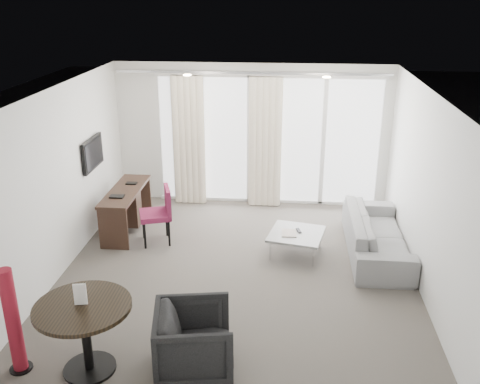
# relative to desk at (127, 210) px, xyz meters

# --- Properties ---
(floor) EXTENTS (5.00, 6.00, 0.00)m
(floor) POSITION_rel_desk_xyz_m (1.99, -1.50, -0.36)
(floor) COLOR #504B44
(floor) RESTS_ON ground
(ceiling) EXTENTS (5.00, 6.00, 0.00)m
(ceiling) POSITION_rel_desk_xyz_m (1.99, -1.50, 2.24)
(ceiling) COLOR white
(ceiling) RESTS_ON ground
(wall_left) EXTENTS (0.00, 6.00, 2.60)m
(wall_left) POSITION_rel_desk_xyz_m (-0.51, -1.50, 0.94)
(wall_left) COLOR silver
(wall_left) RESTS_ON ground
(wall_right) EXTENTS (0.00, 6.00, 2.60)m
(wall_right) POSITION_rel_desk_xyz_m (4.49, -1.50, 0.94)
(wall_right) COLOR silver
(wall_right) RESTS_ON ground
(wall_front) EXTENTS (5.00, 0.00, 2.60)m
(wall_front) POSITION_rel_desk_xyz_m (1.99, -4.50, 0.94)
(wall_front) COLOR silver
(wall_front) RESTS_ON ground
(window_panel) EXTENTS (4.00, 0.02, 2.38)m
(window_panel) POSITION_rel_desk_xyz_m (2.29, 1.49, 0.84)
(window_panel) COLOR white
(window_panel) RESTS_ON ground
(window_frame) EXTENTS (4.10, 0.06, 2.44)m
(window_frame) POSITION_rel_desk_xyz_m (2.29, 1.47, 0.84)
(window_frame) COLOR white
(window_frame) RESTS_ON ground
(curtain_left) EXTENTS (0.60, 0.20, 2.38)m
(curtain_left) POSITION_rel_desk_xyz_m (0.84, 1.32, 0.84)
(curtain_left) COLOR beige
(curtain_left) RESTS_ON ground
(curtain_right) EXTENTS (0.60, 0.20, 2.38)m
(curtain_right) POSITION_rel_desk_xyz_m (2.24, 1.32, 0.84)
(curtain_right) COLOR beige
(curtain_right) RESTS_ON ground
(curtain_track) EXTENTS (4.80, 0.04, 0.04)m
(curtain_track) POSITION_rel_desk_xyz_m (1.99, 1.32, 2.09)
(curtain_track) COLOR #B2B2B7
(curtain_track) RESTS_ON ceiling
(downlight_a) EXTENTS (0.12, 0.12, 0.02)m
(downlight_a) POSITION_rel_desk_xyz_m (1.09, 0.10, 2.23)
(downlight_a) COLOR #FFE0B2
(downlight_a) RESTS_ON ceiling
(downlight_b) EXTENTS (0.12, 0.12, 0.02)m
(downlight_b) POSITION_rel_desk_xyz_m (3.19, 0.10, 2.23)
(downlight_b) COLOR #FFE0B2
(downlight_b) RESTS_ON ceiling
(desk) EXTENTS (0.48, 1.53, 0.72)m
(desk) POSITION_rel_desk_xyz_m (0.00, 0.00, 0.00)
(desk) COLOR black
(desk) RESTS_ON floor
(tv) EXTENTS (0.05, 0.80, 0.50)m
(tv) POSITION_rel_desk_xyz_m (-0.47, -0.05, 0.99)
(tv) COLOR black
(tv) RESTS_ON wall_left
(desk_chair) EXTENTS (0.63, 0.61, 0.92)m
(desk_chair) POSITION_rel_desk_xyz_m (0.59, -0.41, 0.10)
(desk_chair) COLOR maroon
(desk_chair) RESTS_ON floor
(round_table) EXTENTS (1.24, 1.24, 0.80)m
(round_table) POSITION_rel_desk_xyz_m (0.61, -3.49, 0.04)
(round_table) COLOR black
(round_table) RESTS_ON floor
(menu_card) EXTENTS (0.13, 0.05, 0.24)m
(menu_card) POSITION_rel_desk_xyz_m (0.59, -3.47, 0.36)
(menu_card) COLOR white
(menu_card) RESTS_ON round_table
(red_lamp) EXTENTS (0.31, 0.31, 1.21)m
(red_lamp) POSITION_rel_desk_xyz_m (-0.14, -3.55, 0.25)
(red_lamp) COLOR maroon
(red_lamp) RESTS_ON floor
(tub_armchair) EXTENTS (0.94, 0.92, 0.74)m
(tub_armchair) POSITION_rel_desk_xyz_m (1.74, -3.39, 0.01)
(tub_armchair) COLOR black
(tub_armchair) RESTS_ON floor
(coffee_table) EXTENTS (0.93, 0.93, 0.35)m
(coffee_table) POSITION_rel_desk_xyz_m (2.82, -0.61, -0.18)
(coffee_table) COLOR gray
(coffee_table) RESTS_ON floor
(remote) EXTENTS (0.09, 0.16, 0.02)m
(remote) POSITION_rel_desk_xyz_m (2.86, -0.55, 0.00)
(remote) COLOR black
(remote) RESTS_ON coffee_table
(magazine) EXTENTS (0.20, 0.25, 0.01)m
(magazine) POSITION_rel_desk_xyz_m (2.71, -0.64, 0.00)
(magazine) COLOR gray
(magazine) RESTS_ON coffee_table
(sofa) EXTENTS (0.84, 2.16, 0.63)m
(sofa) POSITION_rel_desk_xyz_m (4.05, -0.47, -0.04)
(sofa) COLOR gray
(sofa) RESTS_ON floor
(terrace_slab) EXTENTS (5.60, 3.00, 0.12)m
(terrace_slab) POSITION_rel_desk_xyz_m (2.29, 3.00, -0.42)
(terrace_slab) COLOR #4D4D50
(terrace_slab) RESTS_ON ground
(rattan_chair_a) EXTENTS (0.68, 0.68, 0.83)m
(rattan_chair_a) POSITION_rel_desk_xyz_m (2.91, 3.26, 0.05)
(rattan_chair_a) COLOR brown
(rattan_chair_a) RESTS_ON terrace_slab
(rattan_chair_b) EXTENTS (0.72, 0.72, 0.89)m
(rattan_chair_b) POSITION_rel_desk_xyz_m (3.96, 3.14, 0.09)
(rattan_chair_b) COLOR brown
(rattan_chair_b) RESTS_ON terrace_slab
(rattan_table) EXTENTS (0.53, 0.53, 0.53)m
(rattan_table) POSITION_rel_desk_xyz_m (2.94, 2.64, -0.09)
(rattan_table) COLOR brown
(rattan_table) RESTS_ON terrace_slab
(balustrade) EXTENTS (5.50, 0.06, 1.05)m
(balustrade) POSITION_rel_desk_xyz_m (2.29, 4.45, 0.14)
(balustrade) COLOR #B2B2B7
(balustrade) RESTS_ON terrace_slab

